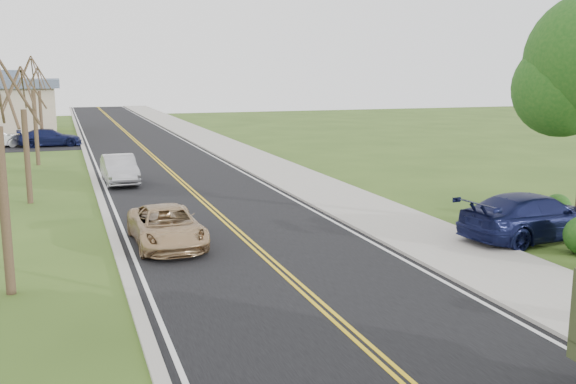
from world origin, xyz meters
name	(u,v)px	position (x,y,z in m)	size (l,w,h in m)	color
road	(145,149)	(0.00, 40.00, 0.01)	(8.00, 120.00, 0.01)	black
curb_right	(201,146)	(4.15, 40.00, 0.06)	(0.30, 120.00, 0.12)	#9E998E
sidewalk_right	(224,145)	(5.90, 40.00, 0.05)	(3.20, 120.00, 0.10)	#9E998E
curb_left	(84,151)	(-4.15, 40.00, 0.05)	(0.30, 120.00, 0.10)	#9E998E
bare_tree_a	(3,191)	(-7.00, 10.00, 2.63)	(1.93, 2.26, 6.08)	#38281C
bare_tree_b	(26,145)	(-7.00, 22.00, 2.48)	(1.83, 2.14, 5.73)	#38281C
bare_tree_c	(35,119)	(-7.00, 34.00, 2.78)	(2.04, 2.39, 6.42)	#38281C
bare_tree_d	(41,111)	(-7.00, 46.00, 2.55)	(1.88, 2.20, 5.91)	#38281C
suv_champagne	(167,226)	(-2.58, 13.30, 0.62)	(2.07, 4.48, 1.25)	tan
sedan_silver	(119,169)	(-2.96, 25.82, 0.71)	(1.49, 4.28, 1.41)	#B6B5BA
pickup_navy	(533,217)	(8.99, 9.99, 0.78)	(2.19, 5.37, 1.56)	#0F1338
lot_car_navy	(50,138)	(-6.44, 44.11, 0.66)	(1.84, 4.53, 1.31)	#0F1438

